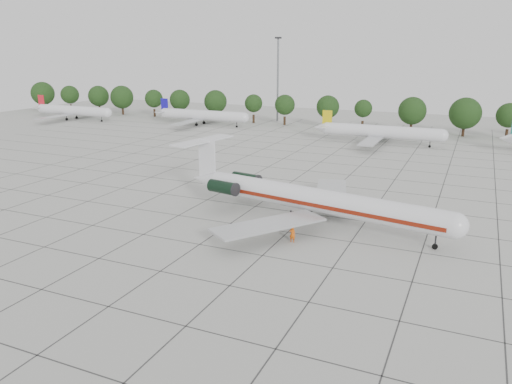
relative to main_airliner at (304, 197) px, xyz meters
The scene contains 9 objects.
ground 10.24m from the main_airliner, 150.67° to the right, with size 260.00×260.00×0.00m, color beige.
apron_joints 13.69m from the main_airliner, 129.53° to the left, with size 170.00×170.00×0.02m, color #383838.
main_airliner is the anchor object (origin of this frame).
ground_crew 8.04m from the main_airliner, 81.17° to the right, with size 0.73×0.48×2.00m, color #ED5D0D.
bg_airliner_a 117.69m from the main_airliner, 147.59° to the left, with size 28.24×27.20×7.40m.
bg_airliner_b 89.33m from the main_airliner, 128.52° to the left, with size 28.24×27.20×7.40m.
bg_airliner_c 60.46m from the main_airliner, 91.24° to the left, with size 28.24×27.20×7.40m.
tree_line 82.78m from the main_airliner, 104.09° to the left, with size 249.86×8.44×10.22m.
floodlight_mast 95.98m from the main_airliner, 113.79° to the left, with size 1.60×1.60×25.45m.
Camera 1 is at (28.15, -54.91, 22.03)m, focal length 35.00 mm.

